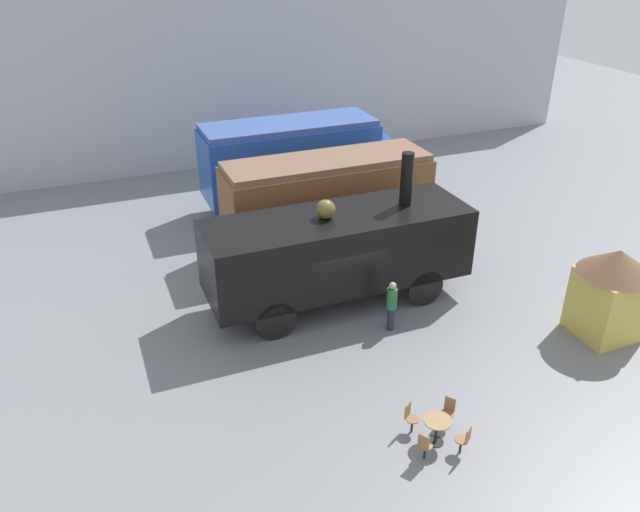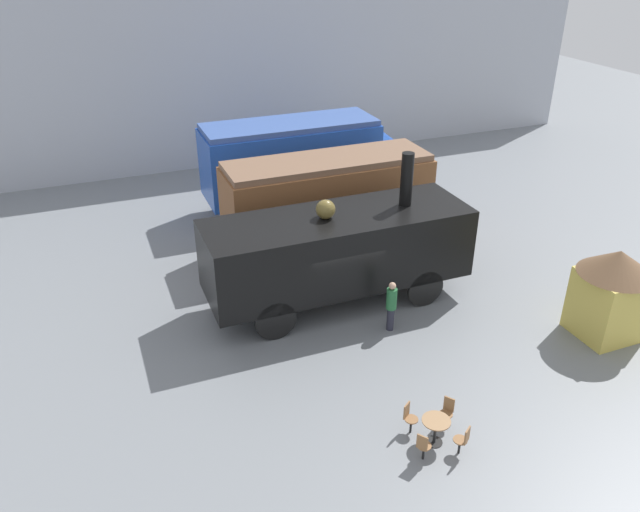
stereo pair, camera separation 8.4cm
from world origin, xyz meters
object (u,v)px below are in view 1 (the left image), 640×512
Objects in this scene: passenger_coach_wooden at (327,197)px; visitor_person at (392,304)px; streamlined_locomotive at (305,156)px; cafe_chair_0 at (465,438)px; cafe_table_near at (437,426)px; ticket_kiosk at (612,288)px; steam_locomotive at (338,248)px.

passenger_coach_wooden reaches higher than visitor_person.
streamlined_locomotive is at bearing 84.49° from visitor_person.
passenger_coach_wooden reaches higher than cafe_chair_0.
cafe_table_near is (-1.66, -11.26, -1.63)m from passenger_coach_wooden.
cafe_table_near is (-2.30, -15.49, -1.89)m from streamlined_locomotive.
ticket_kiosk is at bearing -103.48° from cafe_chair_0.
streamlined_locomotive is 10.98× the size of cafe_chair_0.
cafe_chair_0 is (-1.87, -16.10, -1.93)m from streamlined_locomotive.
ticket_kiosk is at bearing -56.97° from passenger_coach_wooden.
passenger_coach_wooden is at bearing 86.58° from visitor_person.
visitor_person is (-1.02, -10.56, -1.48)m from streamlined_locomotive.
ticket_kiosk is (7.54, 2.21, 1.13)m from cafe_table_near.
cafe_table_near is at bearing -98.43° from streamlined_locomotive.
streamlined_locomotive is 10.71m from visitor_person.
passenger_coach_wooden is (-0.64, -4.23, -0.27)m from streamlined_locomotive.
visitor_person is (0.85, 5.53, 0.45)m from cafe_chair_0.
ticket_kiosk is at bearing 16.36° from cafe_table_near.
visitor_person is at bearing -68.14° from steam_locomotive.
passenger_coach_wooden is 9.40× the size of cafe_chair_0.
cafe_chair_0 is 0.29× the size of ticket_kiosk.
cafe_chair_0 is at bearing -98.76° from visitor_person.
cafe_chair_0 is at bearing -54.91° from cafe_table_near.
passenger_coach_wooden is 4.27m from steam_locomotive.
passenger_coach_wooden is at bearing -41.01° from cafe_chair_0.
steam_locomotive reaches higher than passenger_coach_wooden.
passenger_coach_wooden is at bearing 123.03° from ticket_kiosk.
visitor_person is at bearing 156.53° from ticket_kiosk.
ticket_kiosk is at bearing -68.46° from streamlined_locomotive.
ticket_kiosk is (5.88, -9.05, -0.50)m from passenger_coach_wooden.
cafe_table_near is at bearing -163.64° from ticket_kiosk.
steam_locomotive is 2.67m from visitor_person.
streamlined_locomotive is at bearing 76.96° from steam_locomotive.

